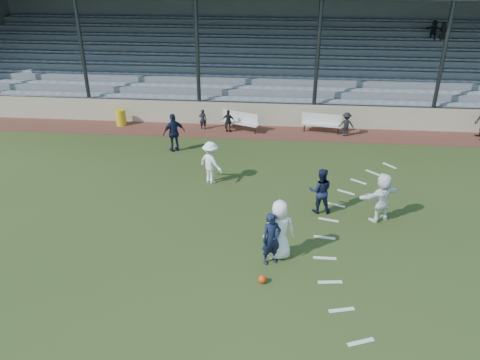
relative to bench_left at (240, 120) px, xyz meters
The scene contains 18 objects.
ground 10.72m from the bench_left, 86.02° to the right, with size 90.00×90.00×0.00m, color #2A3A17.
cinder_track 0.96m from the bench_left, 13.77° to the right, with size 34.00×2.00×0.02m, color #522920.
retaining_wall 1.14m from the bench_left, 49.43° to the left, with size 34.00×0.18×1.20m, color #B4A78A.
bench_left is the anchor object (origin of this frame).
bench_right 4.12m from the bench_left, ahead, with size 2.04×0.77×0.95m.
trash_bin 6.34m from the bench_left, behind, with size 0.52×0.52×0.84m, color gold.
football 12.14m from the bench_left, 81.78° to the right, with size 0.24×0.24×0.24m, color red.
player_white_lead 10.93m from the bench_left, 78.60° to the right, with size 0.95×0.62×1.94m, color white.
player_navy_lead 11.20m from the bench_left, 80.02° to the right, with size 0.61×0.40×1.68m, color #121832.
player_navy_mid 8.63m from the bench_left, 65.58° to the right, with size 0.82×0.64×1.69m, color #121832.
player_white_wing 5.95m from the bench_left, 96.10° to the right, with size 1.12×0.64×1.73m, color white.
player_navy_wing 4.03m from the bench_left, 133.74° to the right, with size 1.05×0.44×1.79m, color #121832.
player_white_back 9.97m from the bench_left, 55.67° to the right, with size 1.65×0.53×1.78m, color white.
sub_left_near 1.93m from the bench_left, behind, with size 0.38×0.25×1.05m, color black.
sub_left_far 0.64m from the bench_left, 152.64° to the right, with size 0.67×0.28×1.15m, color black.
sub_right 5.32m from the bench_left, ahead, with size 0.78×0.45×1.21m, color black.
grandstand 5.86m from the bench_left, 82.35° to the left, with size 34.60×9.00×6.61m.
penalty_arc 11.75m from the bench_left, 65.52° to the right, with size 3.89×14.63×0.01m.
Camera 1 is at (1.33, -11.90, 8.65)m, focal length 35.00 mm.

